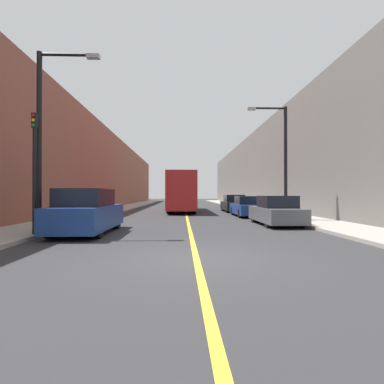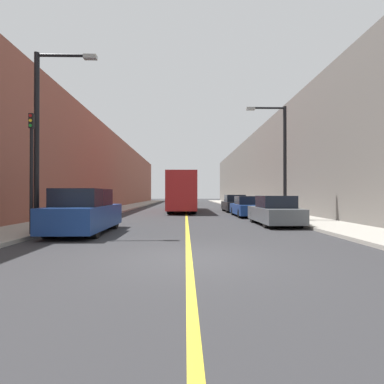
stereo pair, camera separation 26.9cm
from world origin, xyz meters
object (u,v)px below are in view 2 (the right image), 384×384
parked_suv_left (85,213)px  car_right_near (275,212)px  car_right_far (234,204)px  street_lamp_right (281,154)px  bus (182,192)px  traffic_light (31,169)px  car_right_mid (248,207)px  street_lamp_left (42,129)px

parked_suv_left → car_right_near: parked_suv_left is taller
car_right_far → street_lamp_right: 10.19m
parked_suv_left → street_lamp_right: 11.66m
bus → street_lamp_right: size_ratio=1.75×
bus → parked_suv_left: bearing=-103.5°
bus → street_lamp_right: 12.45m
street_lamp_right → traffic_light: size_ratio=1.51×
car_right_far → traffic_light: (-10.18, -16.14, 1.85)m
car_right_far → bus: bearing=166.9°
parked_suv_left → car_right_mid: (8.64, 9.03, -0.18)m
street_lamp_right → car_right_mid: bearing=108.6°
parked_suv_left → street_lamp_left: street_lamp_left is taller
bus → car_right_near: 13.91m
street_lamp_left → street_lamp_right: street_lamp_left is taller
traffic_light → bus: bearing=72.7°
parked_suv_left → street_lamp_right: size_ratio=0.74×
bus → parked_suv_left: size_ratio=2.39×
parked_suv_left → street_lamp_left: bearing=-154.2°
parked_suv_left → car_right_far: size_ratio=1.08×
car_right_mid → car_right_far: bearing=89.9°
street_lamp_left → traffic_light: bearing=-101.1°
car_right_mid → car_right_far: (0.01, 5.84, 0.03)m
traffic_light → street_lamp_right: bearing=30.0°
parked_suv_left → street_lamp_right: (9.89, 5.32, 3.15)m
bus → parked_suv_left: 16.47m
car_right_far → street_lamp_right: bearing=-82.6°
car_right_near → street_lamp_right: street_lamp_right is taller
bus → street_lamp_left: bearing=-107.5°
street_lamp_left → traffic_light: (-0.11, -0.58, -1.58)m
car_right_near → traffic_light: (-10.33, -4.30, 1.86)m
car_right_far → traffic_light: traffic_light is taller
parked_suv_left → bus: bearing=76.5°
traffic_light → street_lamp_left: bearing=78.9°
car_right_near → car_right_far: size_ratio=0.98×
street_lamp_right → bus: bearing=119.5°
street_lamp_left → street_lamp_right: (11.31, 6.00, -0.13)m
car_right_far → car_right_mid: bearing=-90.1°
car_right_mid → street_lamp_left: size_ratio=0.67×
parked_suv_left → car_right_mid: bearing=46.3°
parked_suv_left → traffic_light: (-1.53, -1.27, 1.70)m
bus → parked_suv_left: (-3.85, -15.99, -1.00)m
car_right_near → street_lamp_right: size_ratio=0.67×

